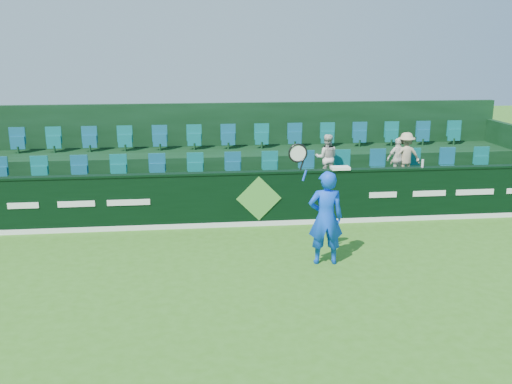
{
  "coord_description": "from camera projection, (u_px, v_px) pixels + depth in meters",
  "views": [
    {
      "loc": [
        -1.58,
        -9.31,
        4.32
      ],
      "look_at": [
        -0.2,
        2.8,
        1.15
      ],
      "focal_mm": 40.0,
      "sensor_mm": 36.0,
      "label": 1
    }
  ],
  "objects": [
    {
      "name": "stand_tier_back",
      "position": [
        246.0,
        173.0,
        16.78
      ],
      "size": [
        16.0,
        1.8,
        1.3
      ],
      "primitive_type": "cube",
      "color": "black",
      "rests_on": "ground"
    },
    {
      "name": "tennis_player",
      "position": [
        325.0,
        217.0,
        11.37
      ],
      "size": [
        1.21,
        0.51,
        2.54
      ],
      "color": "blue",
      "rests_on": "ground"
    },
    {
      "name": "seat_row_back",
      "position": [
        245.0,
        139.0,
        16.83
      ],
      "size": [
        13.5,
        0.5,
        0.6
      ],
      "primitive_type": "cube",
      "color": "#125571",
      "rests_on": "stand_tier_back"
    },
    {
      "name": "stand_tier_front",
      "position": [
        253.0,
        198.0,
        15.02
      ],
      "size": [
        16.0,
        2.0,
        0.8
      ],
      "primitive_type": "cube",
      "color": "black",
      "rests_on": "ground"
    },
    {
      "name": "seat_row_front",
      "position": [
        252.0,
        168.0,
        15.23
      ],
      "size": [
        13.5,
        0.5,
        0.6
      ],
      "primitive_type": "cube",
      "color": "#125571",
      "rests_on": "stand_tier_front"
    },
    {
      "name": "sponsor_hoarding",
      "position": [
        258.0,
        198.0,
        13.89
      ],
      "size": [
        16.0,
        0.25,
        1.35
      ],
      "color": "black",
      "rests_on": "ground"
    },
    {
      "name": "stand_rear",
      "position": [
        245.0,
        151.0,
        17.07
      ],
      "size": [
        16.0,
        4.1,
        2.6
      ],
      "color": "black",
      "rests_on": "ground"
    },
    {
      "name": "spectator_middle",
      "position": [
        398.0,
        159.0,
        15.22
      ],
      "size": [
        0.69,
        0.4,
        1.11
      ],
      "primitive_type": "imported",
      "rotation": [
        0.0,
        0.0,
        3.36
      ],
      "color": "white",
      "rests_on": "stand_tier_front"
    },
    {
      "name": "drinks_bottle",
      "position": [
        423.0,
        163.0,
        14.15
      ],
      "size": [
        0.06,
        0.06,
        0.2
      ],
      "primitive_type": "cylinder",
      "color": "silver",
      "rests_on": "sponsor_hoarding"
    },
    {
      "name": "spectator_right",
      "position": [
        406.0,
        156.0,
        15.23
      ],
      "size": [
        0.81,
        0.47,
        1.25
      ],
      "primitive_type": "imported",
      "rotation": [
        0.0,
        0.0,
        3.14
      ],
      "color": "tan",
      "rests_on": "stand_tier_front"
    },
    {
      "name": "spectator_left",
      "position": [
        327.0,
        158.0,
        14.99
      ],
      "size": [
        0.68,
        0.57,
        1.24
      ],
      "primitive_type": "imported",
      "rotation": [
        0.0,
        0.0,
        2.96
      ],
      "color": "beige",
      "rests_on": "stand_tier_front"
    },
    {
      "name": "ground",
      "position": [
        285.0,
        293.0,
        10.21
      ],
      "size": [
        60.0,
        60.0,
        0.0
      ],
      "primitive_type": "plane",
      "color": "#356E1A",
      "rests_on": "ground"
    },
    {
      "name": "towel",
      "position": [
        340.0,
        168.0,
        13.93
      ],
      "size": [
        0.45,
        0.29,
        0.07
      ],
      "primitive_type": "cube",
      "color": "white",
      "rests_on": "sponsor_hoarding"
    }
  ]
}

